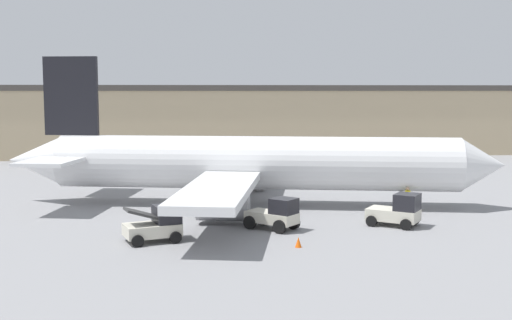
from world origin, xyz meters
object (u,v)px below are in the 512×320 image
Objects in this scene: baggage_tug at (398,211)px; ground_crew_worker at (407,199)px; pushback_tug at (275,214)px; safety_cone_near at (298,242)px; airplane at (244,163)px; belt_loader_truck at (156,224)px.

ground_crew_worker is at bearing 99.20° from baggage_tug.
pushback_tug is 6.18× the size of safety_cone_near.
airplane reaches higher than pushback_tug.
baggage_tug is at bearing -8.51° from belt_loader_truck.
belt_loader_truck is at bearing 163.16° from safety_cone_near.
ground_crew_worker is 10.91m from pushback_tug.
baggage_tug is at bearing 33.08° from safety_cone_near.
pushback_tug is at bearing 56.62° from ground_crew_worker.
ground_crew_worker is at bearing 44.29° from safety_cone_near.
pushback_tug is (1.11, -8.47, -2.15)m from airplane.
airplane reaches higher than safety_cone_near.
belt_loader_truck is (-14.64, -2.30, -0.00)m from baggage_tug.
baggage_tug reaches higher than safety_cone_near.
baggage_tug is at bearing 95.00° from ground_crew_worker.
pushback_tug is (-9.88, -4.61, 0.01)m from ground_crew_worker.
airplane is 10.64× the size of pushback_tug.
ground_crew_worker is 0.51× the size of belt_loader_truck.
belt_loader_truck is at bearing 53.44° from ground_crew_worker.
pushback_tug is at bearing -0.31° from belt_loader_truck.
ground_crew_worker is 5.00m from baggage_tug.
safety_cone_near is (0.59, -4.45, -0.65)m from pushback_tug.
safety_cone_near is at bearing -111.11° from baggage_tug.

